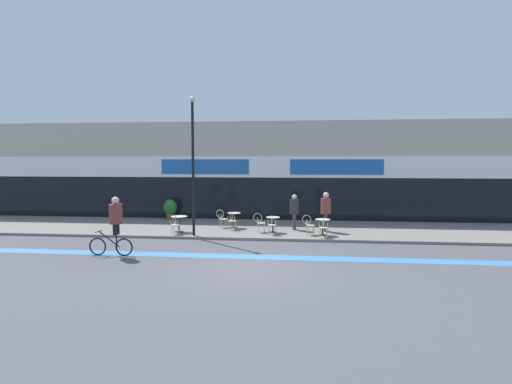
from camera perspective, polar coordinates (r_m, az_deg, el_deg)
ground_plane at (r=13.06m, az=-1.39°, el=-10.92°), size 120.00×120.00×0.00m
sidewalk_slab at (r=20.09m, az=1.34°, el=-5.28°), size 40.00×5.50×0.12m
storefront_facade at (r=24.51m, az=2.28°, el=3.01°), size 40.00×4.06×5.69m
bike_lane_stripe at (r=14.60m, az=-0.55°, el=-9.24°), size 36.00×0.70×0.01m
bistro_table_0 at (r=19.10m, az=-10.92°, el=-4.05°), size 0.76×0.76×0.75m
bistro_table_1 at (r=19.95m, az=-3.15°, el=-3.62°), size 0.65×0.65×0.76m
bistro_table_2 at (r=18.68m, az=2.43°, el=-4.24°), size 0.64×0.64×0.73m
bistro_table_3 at (r=18.22m, az=9.51°, el=-4.51°), size 0.66×0.66×0.73m
cafe_chair_0_near at (r=18.51m, az=-11.49°, el=-4.40°), size 0.40×0.58×0.90m
cafe_chair_1_near at (r=19.34m, az=-3.47°, el=-3.93°), size 0.44×0.60×0.90m
cafe_chair_1_side at (r=20.07m, az=-4.91°, el=-3.63°), size 0.60×0.45×0.90m
cafe_chair_2_near at (r=18.06m, az=2.31°, el=-4.53°), size 0.40×0.58×0.90m
cafe_chair_2_side at (r=18.72m, az=0.51°, el=-4.21°), size 0.60×0.44×0.90m
cafe_chair_3_near at (r=17.60m, az=9.60°, el=-4.83°), size 0.45×0.60×0.90m
cafe_chair_3_side at (r=18.20m, az=7.54°, el=-4.50°), size 0.60×0.45×0.90m
planter_pot at (r=23.21m, az=-12.14°, el=-2.33°), size 0.75×0.75×1.15m
lamp_post at (r=17.92m, az=-9.00°, el=4.90°), size 0.26×0.26×6.16m
cyclist_0 at (r=15.39m, az=-19.53°, el=-3.88°), size 1.68×0.48×2.17m
pedestrian_near_end at (r=19.15m, az=9.95°, el=-2.30°), size 0.51×0.51×1.87m
pedestrian_far_end at (r=19.44m, az=5.50°, el=-2.41°), size 0.48×0.48×1.72m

